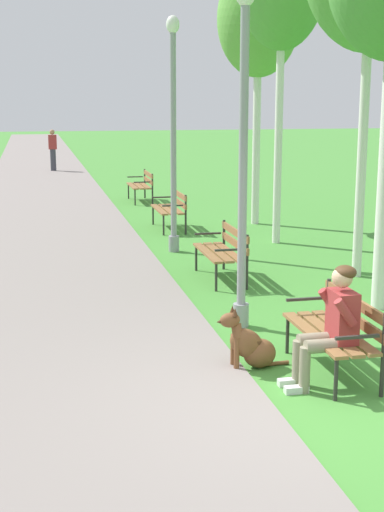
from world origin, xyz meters
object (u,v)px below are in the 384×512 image
object	(u,v)px
park_bench_near	(337,327)
person_seated_on_near_bench	(332,322)
lamp_post_near	(243,155)
pedestrian_distant	(53,150)
park_bench_mid	(224,248)
dog_brown	(251,345)
park_bench_furthest	(142,184)
park_bench_far	(171,206)
lamp_post_mid	(173,133)
birch_tree_fifth	(259,20)

from	to	relation	value
park_bench_near	person_seated_on_near_bench	size ratio (longest dim) A/B	1.20
lamp_post_near	pedestrian_distant	size ratio (longest dim) A/B	2.55
person_seated_on_near_bench	pedestrian_distant	size ratio (longest dim) A/B	0.76
lamp_post_near	park_bench_mid	bearing A→B (deg)	80.36
person_seated_on_near_bench	dog_brown	distance (m)	1.01
park_bench_near	park_bench_furthest	xyz separation A→B (m)	(-0.07, 13.46, 0.00)
dog_brown	person_seated_on_near_bench	bearing A→B (deg)	-45.55
park_bench_far	pedestrian_distant	distance (m)	13.97
person_seated_on_near_bench	lamp_post_mid	distance (m)	7.06
park_bench_far	park_bench_furthest	bearing A→B (deg)	89.73
lamp_post_near	park_bench_furthest	bearing A→B (deg)	87.69
park_bench_far	dog_brown	distance (m)	8.65
park_bench_near	pedestrian_distant	bearing A→B (deg)	95.60
park_bench_far	birch_tree_fifth	xyz separation A→B (m)	(2.03, 0.32, 4.01)
pedestrian_distant	park_bench_mid	bearing A→B (deg)	-83.51
birch_tree_fifth	pedestrian_distant	xyz separation A→B (m)	(-4.17, 13.49, -3.68)
lamp_post_mid	lamp_post_near	bearing A→B (deg)	-90.59
park_bench_far	lamp_post_near	xyz separation A→B (m)	(-0.45, -7.16, 1.67)
dog_brown	lamp_post_mid	distance (m)	6.54
person_seated_on_near_bench	pedestrian_distant	world-z (taller)	pedestrian_distant
person_seated_on_near_bench	park_bench_near	bearing A→B (deg)	57.92
park_bench_furthest	pedestrian_distant	world-z (taller)	pedestrian_distant
dog_brown	lamp_post_near	size ratio (longest dim) A/B	0.20
park_bench_mid	park_bench_far	bearing A→B (deg)	89.57
park_bench_mid	pedestrian_distant	xyz separation A→B (m)	(-2.11, 18.51, 0.33)
dog_brown	birch_tree_fifth	size ratio (longest dim) A/B	0.14
park_bench_mid	person_seated_on_near_bench	bearing A→B (deg)	-91.06
park_bench_far	dog_brown	size ratio (longest dim) A/B	1.80
dog_brown	birch_tree_fifth	world-z (taller)	birch_tree_fifth
park_bench_far	park_bench_near	bearing A→B (deg)	-89.44
park_bench_furthest	birch_tree_fifth	bearing A→B (deg)	-64.48
park_bench_near	lamp_post_mid	bearing A→B (deg)	94.27
park_bench_far	dog_brown	world-z (taller)	park_bench_far
dog_brown	birch_tree_fifth	xyz separation A→B (m)	(2.79, 8.93, 4.26)
dog_brown	pedestrian_distant	world-z (taller)	pedestrian_distant
park_bench_near	park_bench_furthest	size ratio (longest dim) A/B	1.00
dog_brown	lamp_post_mid	bearing A→B (deg)	86.70
park_bench_furthest	pedestrian_distant	xyz separation A→B (m)	(-2.16, 9.27, 0.33)
park_bench_mid	lamp_post_near	distance (m)	2.99
park_bench_furthest	lamp_post_mid	bearing A→B (deg)	-93.50
park_bench_far	person_seated_on_near_bench	size ratio (longest dim) A/B	1.20
park_bench_near	lamp_post_near	bearing A→B (deg)	106.88
person_seated_on_near_bench	lamp_post_near	bearing A→B (deg)	98.94
lamp_post_near	person_seated_on_near_bench	bearing A→B (deg)	-81.06
person_seated_on_near_bench	lamp_post_mid	size ratio (longest dim) A/B	0.29
park_bench_furthest	dog_brown	size ratio (longest dim) A/B	1.80
park_bench_far	lamp_post_mid	bearing A→B (deg)	-99.57
lamp_post_near	pedestrian_distant	bearing A→B (deg)	94.61
lamp_post_near	park_bench_near	bearing A→B (deg)	-73.12
dog_brown	pedestrian_distant	distance (m)	22.46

